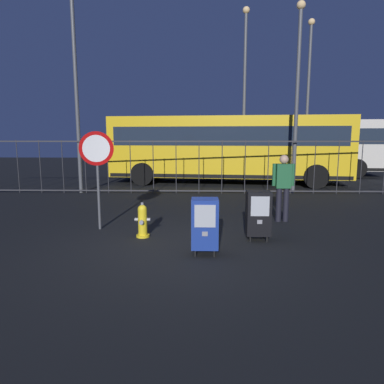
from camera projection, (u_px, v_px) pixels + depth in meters
name	position (u px, v px, depth m)	size (l,w,h in m)	color
ground_plane	(175.00, 248.00, 6.65)	(60.00, 60.00, 0.00)	black
fire_hydrant	(143.00, 221.00, 7.34)	(0.33, 0.32, 0.75)	yellow
newspaper_box_primary	(205.00, 223.00, 6.23)	(0.48, 0.42, 1.02)	black
newspaper_box_secondary	(258.00, 213.00, 7.09)	(0.48, 0.42, 1.02)	black
stop_sign	(97.00, 160.00, 7.78)	(0.71, 0.31, 2.23)	#4C4F54
pedestrian	(283.00, 184.00, 8.63)	(0.55, 0.22, 1.67)	black
fence_barrier	(188.00, 167.00, 12.99)	(18.03, 0.04, 2.00)	#2D2D33
bus_near	(228.00, 146.00, 15.81)	(10.71, 3.67, 3.00)	gold
bus_far	(281.00, 144.00, 19.46)	(10.69, 3.54, 3.00)	beige
street_light_near_left	(308.00, 90.00, 16.77)	(0.32, 0.32, 7.61)	#4C4F54
street_light_near_right	(245.00, 84.00, 15.99)	(0.32, 0.32, 7.86)	#4C4F54
street_light_far_left	(76.00, 79.00, 12.71)	(0.32, 0.32, 7.25)	#4C4F54
street_light_far_right	(298.00, 85.00, 12.68)	(0.32, 0.32, 6.87)	#4C4F54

